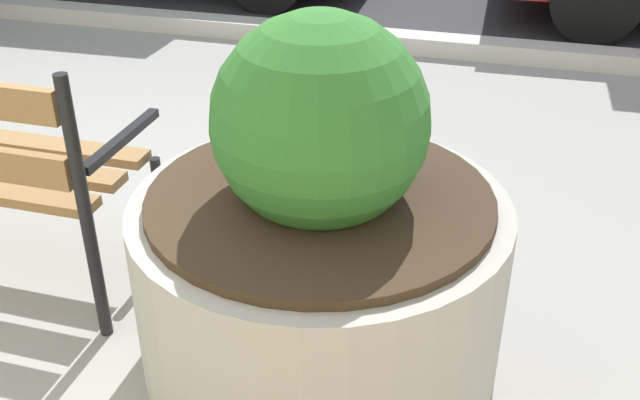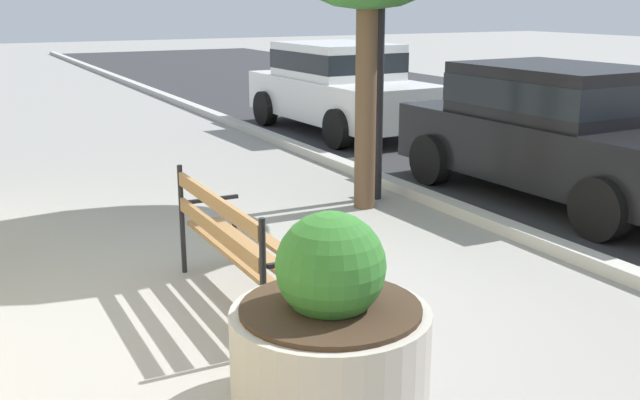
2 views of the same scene
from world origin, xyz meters
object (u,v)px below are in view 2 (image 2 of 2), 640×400
at_px(concrete_planter, 330,336).
at_px(park_bench, 237,238).
at_px(parked_car_black, 558,128).
at_px(parked_car_white, 339,85).

bearing_deg(concrete_planter, park_bench, 177.28).
bearing_deg(parked_car_black, concrete_planter, -57.76).
xyz_separation_m(concrete_planter, parked_car_black, (-2.90, 4.60, 0.41)).
bearing_deg(parked_car_white, park_bench, -34.69).
distance_m(park_bench, parked_car_black, 4.71).
relative_size(concrete_planter, parked_car_white, 0.28).
xyz_separation_m(park_bench, parked_car_black, (-1.28, 4.52, 0.30)).
bearing_deg(parked_car_black, park_bench, -74.25).
bearing_deg(concrete_planter, parked_car_white, 150.59).
bearing_deg(parked_car_white, parked_car_black, 0.00).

